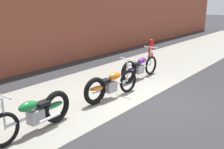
{
  "coord_description": "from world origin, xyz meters",
  "views": [
    {
      "loc": [
        -5.74,
        -3.52,
        2.69
      ],
      "look_at": [
        -0.47,
        0.69,
        0.75
      ],
      "focal_mm": 42.92,
      "sensor_mm": 36.0,
      "label": 1
    }
  ],
  "objects": [
    {
      "name": "fire_hydrant",
      "position": [
        5.16,
        2.84,
        0.42
      ],
      "size": [
        0.22,
        0.22,
        0.84
      ],
      "color": "red",
      "rests_on": "ground"
    },
    {
      "name": "motorcycle_orange",
      "position": [
        -0.42,
        0.86,
        0.4
      ],
      "size": [
        2.0,
        0.6,
        1.03
      ],
      "rotation": [
        0.0,
        0.0,
        -0.11
      ],
      "color": "black",
      "rests_on": "ground"
    },
    {
      "name": "brick_building_wall",
      "position": [
        0.0,
        5.2,
        2.27
      ],
      "size": [
        36.0,
        0.5,
        4.54
      ],
      "primitive_type": "cube",
      "color": "brown",
      "rests_on": "ground"
    },
    {
      "name": "ground_plane",
      "position": [
        0.0,
        0.0,
        0.0
      ],
      "size": [
        80.0,
        80.0,
        0.0
      ],
      "primitive_type": "plane",
      "color": "#2D2D30"
    },
    {
      "name": "sidewalk_slab",
      "position": [
        0.0,
        1.75,
        0.0
      ],
      "size": [
        36.0,
        3.5,
        0.01
      ],
      "primitive_type": "cube",
      "color": "gray",
      "rests_on": "ground"
    },
    {
      "name": "motorcycle_green",
      "position": [
        -2.71,
        0.86,
        0.4
      ],
      "size": [
        2.01,
        0.58,
        1.03
      ],
      "rotation": [
        0.0,
        0.0,
        3.18
      ],
      "color": "black",
      "rests_on": "ground"
    },
    {
      "name": "motorcycle_purple",
      "position": [
        1.65,
        1.27,
        0.4
      ],
      "size": [
        2.01,
        0.58,
        1.03
      ],
      "rotation": [
        0.0,
        0.0,
        -0.05
      ],
      "color": "black",
      "rests_on": "ground"
    }
  ]
}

